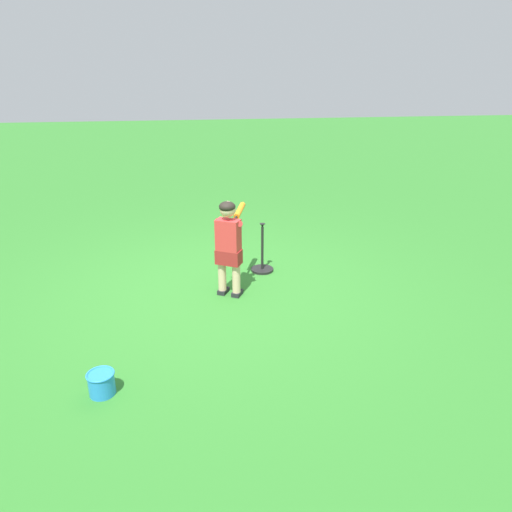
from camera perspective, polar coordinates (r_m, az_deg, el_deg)
The scene contains 4 objects.
ground_plane at distance 5.35m, azimuth -4.53°, elevation -4.13°, with size 40.00×40.00×0.00m, color #2D7528.
child_batter at distance 5.00m, azimuth -3.31°, elevation 2.06°, with size 0.76×0.42×1.08m.
batting_tee at distance 5.79m, azimuth 0.77°, elevation -0.86°, with size 0.28×0.28×0.62m.
toy_bucket at distance 3.89m, azimuth -18.47°, elevation -14.58°, with size 0.22×0.22×0.19m.
Camera 1 is at (4.81, -0.34, 2.34)m, focal length 32.54 mm.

